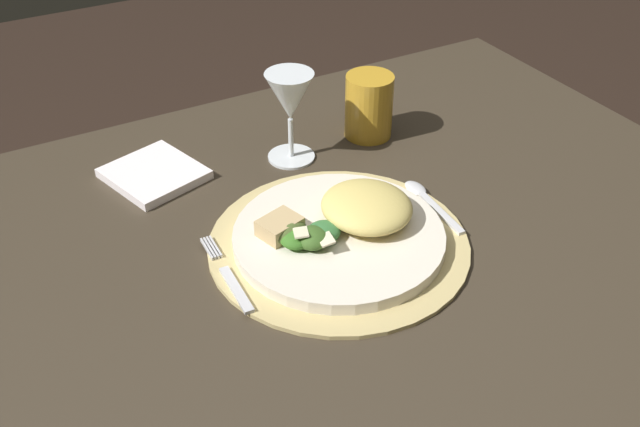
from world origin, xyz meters
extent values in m
cube|color=#372E21|center=(0.00, 0.00, 0.71)|extent=(1.11, 0.86, 0.03)
cylinder|color=#3B2F1F|center=(-0.48, 0.35, 0.35)|extent=(0.07, 0.07, 0.70)
cylinder|color=#373022|center=(0.48, 0.35, 0.35)|extent=(0.07, 0.07, 0.70)
cylinder|color=tan|center=(-0.05, -0.03, 0.72)|extent=(0.34, 0.34, 0.01)
cylinder|color=silver|center=(-0.05, -0.03, 0.74)|extent=(0.28, 0.28, 0.02)
ellipsoid|color=#DCC468|center=(0.00, -0.02, 0.76)|extent=(0.15, 0.15, 0.04)
ellipsoid|color=#356F37|center=(-0.07, -0.03, 0.75)|extent=(0.06, 0.06, 0.02)
ellipsoid|color=#395E22|center=(-0.09, -0.03, 0.76)|extent=(0.05, 0.05, 0.02)
ellipsoid|color=#34691F|center=(-0.11, -0.02, 0.75)|extent=(0.05, 0.05, 0.02)
ellipsoid|color=#495C28|center=(-0.11, -0.01, 0.76)|extent=(0.05, 0.04, 0.02)
cube|color=beige|center=(-0.08, -0.05, 0.76)|extent=(0.02, 0.03, 0.01)
cube|color=beige|center=(-0.10, -0.03, 0.77)|extent=(0.03, 0.03, 0.01)
cube|color=tan|center=(-0.11, 0.01, 0.76)|extent=(0.06, 0.05, 0.02)
cube|color=silver|center=(-0.20, -0.05, 0.73)|extent=(0.02, 0.09, 0.00)
cube|color=silver|center=(-0.20, 0.04, 0.73)|extent=(0.00, 0.05, 0.00)
cube|color=silver|center=(-0.20, 0.04, 0.73)|extent=(0.00, 0.05, 0.00)
cube|color=silver|center=(-0.19, 0.04, 0.73)|extent=(0.00, 0.05, 0.00)
cube|color=silver|center=(-0.19, 0.04, 0.73)|extent=(0.00, 0.05, 0.00)
cube|color=silver|center=(0.11, -0.04, 0.73)|extent=(0.02, 0.10, 0.00)
ellipsoid|color=silver|center=(0.11, 0.03, 0.73)|extent=(0.02, 0.04, 0.01)
cube|color=white|center=(-0.20, 0.25, 0.73)|extent=(0.15, 0.16, 0.01)
cylinder|color=silver|center=(0.00, 0.20, 0.72)|extent=(0.07, 0.07, 0.00)
cylinder|color=silver|center=(0.00, 0.20, 0.76)|extent=(0.01, 0.01, 0.06)
cone|color=silver|center=(0.00, 0.20, 0.83)|extent=(0.07, 0.07, 0.07)
cylinder|color=gold|center=(0.14, 0.20, 0.77)|extent=(0.08, 0.08, 0.10)
camera|label=1|loc=(-0.43, -0.67, 1.32)|focal=41.06mm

